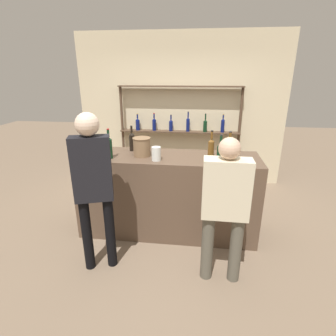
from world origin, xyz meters
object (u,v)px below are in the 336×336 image
(customer_right, at_px, (225,203))
(ice_bucket, at_px, (142,147))
(cork_jar, at_px, (156,154))
(counter_bottle_3, at_px, (132,141))
(wine_glass, at_px, (225,146))
(customer_left, at_px, (93,181))
(counter_bottle_0, at_px, (220,152))
(counter_bottle_4, at_px, (109,147))
(counter_bottle_2, at_px, (229,148))
(counter_bottle_1, at_px, (211,147))

(customer_right, bearing_deg, ice_bucket, 51.08)
(cork_jar, bearing_deg, customer_right, -40.11)
(counter_bottle_3, bearing_deg, ice_bucket, -50.41)
(wine_glass, xyz_separation_m, customer_left, (-1.37, -0.93, -0.16))
(counter_bottle_0, bearing_deg, counter_bottle_4, -177.88)
(counter_bottle_2, bearing_deg, wine_glass, 112.15)
(counter_bottle_3, height_order, wine_glass, counter_bottle_3)
(counter_bottle_0, distance_m, counter_bottle_2, 0.17)
(counter_bottle_2, xyz_separation_m, ice_bucket, (-1.09, -0.02, -0.01))
(counter_bottle_3, bearing_deg, counter_bottle_4, -116.84)
(counter_bottle_0, relative_size, cork_jar, 1.95)
(customer_left, bearing_deg, counter_bottle_3, -26.64)
(wine_glass, bearing_deg, cork_jar, -160.16)
(wine_glass, bearing_deg, customer_left, -145.86)
(counter_bottle_2, relative_size, customer_right, 0.22)
(counter_bottle_2, distance_m, ice_bucket, 1.09)
(wine_glass, distance_m, customer_left, 1.67)
(counter_bottle_2, relative_size, wine_glass, 2.01)
(wine_glass, bearing_deg, counter_bottle_2, -67.85)
(counter_bottle_0, height_order, counter_bottle_2, counter_bottle_2)
(counter_bottle_1, bearing_deg, counter_bottle_2, -17.72)
(counter_bottle_0, height_order, counter_bottle_3, counter_bottle_3)
(wine_glass, height_order, ice_bucket, ice_bucket)
(wine_glass, bearing_deg, counter_bottle_3, 176.09)
(counter_bottle_1, height_order, customer_left, customer_left)
(counter_bottle_2, bearing_deg, customer_left, -150.12)
(counter_bottle_3, xyz_separation_m, wine_glass, (1.22, -0.08, -0.01))
(counter_bottle_3, bearing_deg, customer_right, -41.52)
(counter_bottle_3, distance_m, customer_left, 1.04)
(counter_bottle_2, bearing_deg, counter_bottle_3, 171.10)
(customer_right, bearing_deg, counter_bottle_4, 64.58)
(counter_bottle_3, height_order, cork_jar, counter_bottle_3)
(ice_bucket, bearing_deg, counter_bottle_1, 6.05)
(customer_left, bearing_deg, customer_right, -109.18)
(counter_bottle_2, xyz_separation_m, customer_right, (-0.09, -0.84, -0.32))
(counter_bottle_2, height_order, counter_bottle_4, counter_bottle_4)
(cork_jar, distance_m, customer_right, 1.06)
(customer_left, bearing_deg, counter_bottle_0, -80.21)
(counter_bottle_4, bearing_deg, counter_bottle_3, 63.16)
(wine_glass, xyz_separation_m, customer_right, (-0.05, -0.96, -0.31))
(ice_bucket, relative_size, cork_jar, 1.40)
(counter_bottle_0, relative_size, customer_left, 0.19)
(counter_bottle_3, relative_size, wine_glass, 2.01)
(counter_bottle_2, relative_size, counter_bottle_4, 0.91)
(customer_left, distance_m, customer_right, 1.34)
(counter_bottle_0, xyz_separation_m, wine_glass, (0.07, 0.24, 0.00))
(counter_bottle_0, bearing_deg, customer_right, -88.24)
(counter_bottle_1, height_order, counter_bottle_4, counter_bottle_4)
(counter_bottle_2, height_order, wine_glass, counter_bottle_2)
(counter_bottle_0, distance_m, counter_bottle_3, 1.20)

